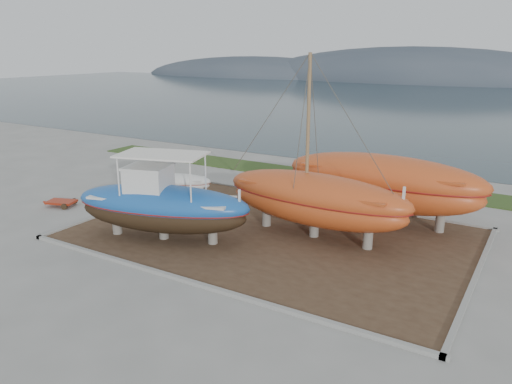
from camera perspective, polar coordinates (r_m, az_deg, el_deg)
The scene contains 11 objects.
ground at distance 20.88m, azimuth -3.63°, elevation -8.28°, with size 140.00×140.00×0.00m, color gray.
dirt_patch at distance 24.00m, azimuth 1.83°, elevation -4.84°, with size 18.00×12.00×0.06m, color #422D1E.
curb_frame at distance 23.98m, azimuth 1.83°, elevation -4.74°, with size 18.60×12.60×0.15m, color gray, non-canonical shape.
grass_strip at distance 34.02m, azimuth 11.39°, elevation 1.22°, with size 44.00×3.00×0.08m, color #284219.
sea at distance 86.68m, azimuth 24.10°, elevation 9.08°, with size 260.00×100.00×0.04m, color #1B2E36, non-canonical shape.
mountain_ridge at distance 141.24m, azimuth 27.22°, elevation 10.93°, with size 200.00×36.00×20.00m, color #333D49, non-canonical shape.
blue_caique at distance 23.18m, azimuth -10.71°, elevation -0.55°, with size 8.39×2.62×4.04m, color #1B56AA, non-canonical shape.
white_dinghy at distance 30.23m, azimuth -9.19°, elevation 0.78°, with size 4.37×1.64×1.31m, color silver, non-canonical shape.
orange_sailboat at distance 22.66m, azimuth 6.96°, elevation 4.90°, with size 9.25×2.73×8.38m, color #B6461C, non-canonical shape.
orange_bare_hull at distance 25.98m, azimuth 14.18°, elevation 0.28°, with size 10.24×3.07×3.36m, color #B6461C, non-canonical shape.
red_trailer at distance 30.24m, azimuth -21.33°, elevation -1.24°, with size 2.30×1.15×0.33m, color #9F2712, non-canonical shape.
Camera 1 is at (10.95, -15.55, 8.64)m, focal length 35.00 mm.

